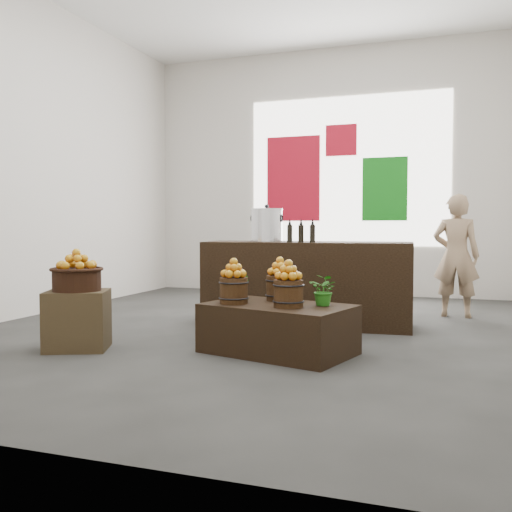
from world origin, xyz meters
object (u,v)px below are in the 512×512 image
(wicker_basket, at_px, (77,280))
(counter, at_px, (307,284))
(crate, at_px, (77,320))
(shopper, at_px, (456,256))
(stock_pot_left, at_px, (267,226))
(display_table, at_px, (278,329))

(wicker_basket, xyz_separation_m, counter, (1.65, 1.92, -0.16))
(crate, xyz_separation_m, shopper, (3.23, 3.07, 0.48))
(wicker_basket, bearing_deg, shopper, 43.58)
(wicker_basket, relative_size, stock_pot_left, 1.20)
(wicker_basket, xyz_separation_m, shopper, (3.23, 3.07, 0.12))
(crate, bearing_deg, wicker_basket, 0.00)
(shopper, bearing_deg, stock_pot_left, 34.82)
(counter, distance_m, shopper, 1.98)
(wicker_basket, distance_m, display_table, 1.86)
(display_table, height_order, stock_pot_left, stock_pot_left)
(display_table, height_order, counter, counter)
(display_table, bearing_deg, shopper, 75.90)
(wicker_basket, height_order, display_table, wicker_basket)
(display_table, distance_m, shopper, 3.06)
(shopper, bearing_deg, display_table, 65.38)
(counter, distance_m, stock_pot_left, 0.80)
(crate, bearing_deg, shopper, 43.58)
(display_table, xyz_separation_m, stock_pot_left, (-0.57, 1.44, 0.90))
(display_table, relative_size, counter, 0.54)
(wicker_basket, height_order, counter, counter)
(counter, xyz_separation_m, stock_pot_left, (-0.47, -0.04, 0.65))
(stock_pot_left, bearing_deg, shopper, 30.14)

